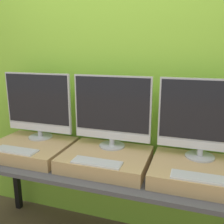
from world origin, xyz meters
TOP-DOWN VIEW (x-y plane):
  - wall_back at (0.00, 0.69)m, footprint 8.00×0.04m
  - workbench at (0.00, 0.31)m, footprint 2.17×0.62m
  - wooden_riser_left at (-0.64, 0.33)m, footprint 0.61×0.49m
  - monitor_left at (-0.64, 0.46)m, footprint 0.59×0.20m
  - keyboard_left at (-0.64, 0.15)m, footprint 0.33×0.11m
  - wooden_riser_center at (0.00, 0.33)m, footprint 0.61×0.49m
  - monitor_center at (0.00, 0.46)m, footprint 0.59×0.20m
  - keyboard_center at (0.00, 0.15)m, footprint 0.33×0.11m
  - wooden_riser_right at (0.64, 0.33)m, footprint 0.61×0.49m
  - monitor_right at (0.64, 0.46)m, footprint 0.59×0.20m
  - keyboard_right at (0.64, 0.15)m, footprint 0.33×0.11m

SIDE VIEW (x-z plane):
  - workbench at x=0.00m, z-range 0.30..1.02m
  - wooden_riser_left at x=-0.64m, z-range 0.73..0.83m
  - wooden_riser_center at x=0.00m, z-range 0.73..0.83m
  - wooden_riser_right at x=0.64m, z-range 0.73..0.83m
  - keyboard_left at x=-0.64m, z-range 0.83..0.84m
  - keyboard_center at x=0.00m, z-range 0.83..0.84m
  - keyboard_right at x=0.64m, z-range 0.83..0.84m
  - monitor_left at x=-0.64m, z-range 0.84..1.39m
  - monitor_center at x=0.00m, z-range 0.84..1.39m
  - monitor_right at x=0.64m, z-range 0.84..1.39m
  - wall_back at x=0.00m, z-range 0.00..2.60m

